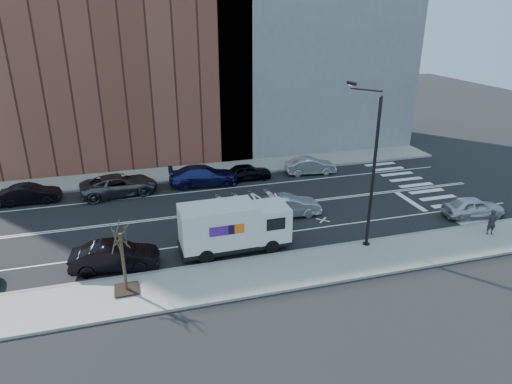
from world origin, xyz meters
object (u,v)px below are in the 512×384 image
driving_sedan (288,206)px  pedestrian (492,222)px  fedex_van (233,226)px  near_parked_front (473,207)px  far_parked_b (30,194)px

driving_sedan → pedestrian: size_ratio=2.76×
fedex_van → near_parked_front: bearing=-1.1°
driving_sedan → pedestrian: 12.91m
fedex_van → far_parked_b: size_ratio=1.55×
near_parked_front → pedestrian: pedestrian is taller
near_parked_front → fedex_van: bearing=96.2°
far_parked_b → pedestrian: bearing=-114.1°
fedex_van → far_parked_b: (-12.69, 11.14, -0.86)m
far_parked_b → near_parked_front: near_parked_front is taller
fedex_van → pedestrian: (15.89, -2.79, -0.59)m
pedestrian → driving_sedan: bearing=163.3°
pedestrian → far_parked_b: bearing=167.3°
fedex_van → near_parked_front: 16.89m
fedex_van → driving_sedan: (4.70, 3.65, -0.81)m
fedex_van → near_parked_front: size_ratio=1.56×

